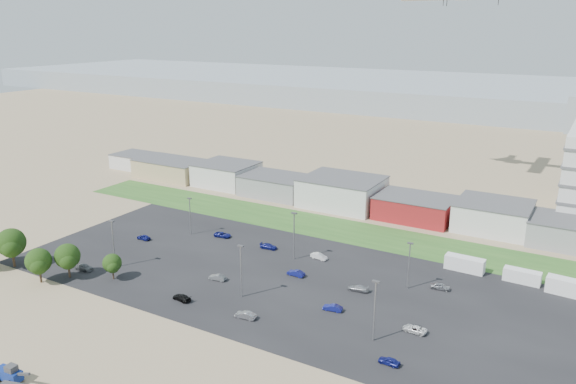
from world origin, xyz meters
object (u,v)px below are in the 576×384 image
Objects in this scene: parked_car_2 at (389,361)px; parked_car_5 at (144,237)px; parked_car_7 at (296,273)px; parked_car_13 at (245,315)px; parked_car_3 at (182,297)px; parked_car_0 at (415,329)px; parked_car_9 at (223,235)px; parked_car_4 at (217,277)px; telehandler at (8,373)px; parked_car_1 at (333,308)px; parked_car_12 at (358,288)px; parked_car_8 at (440,286)px; parked_car_6 at (269,246)px; box_trailer_a at (465,264)px; parked_car_11 at (319,256)px.

parked_car_5 reaches higher than parked_car_2.
parked_car_13 is at bearing 4.47° from parked_car_7.
parked_car_0 is at bearing 112.22° from parked_car_3.
parked_car_7 reaches higher than parked_car_9.
telehandler is at bearing -15.18° from parked_car_4.
parked_car_12 is (0.91, 9.70, -0.01)m from parked_car_1.
telehandler is 62.40m from parked_car_12.
parked_car_0 is 1.01× the size of parked_car_3.
parked_car_9 is (-26.72, 10.49, -0.04)m from parked_car_7.
parked_car_8 is (-0.15, 29.60, 0.07)m from parked_car_2.
parked_car_1 and parked_car_6 have the same top height.
telehandler is at bearing -44.16° from parked_car_0.
parked_car_8 is at bearing 133.42° from parked_car_1.
box_trailer_a is 44.11m from parked_car_6.
parked_car_4 is (-41.64, -0.42, 0.04)m from parked_car_0.
parked_car_6 is (-42.80, -10.63, -0.93)m from box_trailer_a.
parked_car_13 is (-27.78, -10.59, 0.07)m from parked_car_0.
parked_car_8 is at bearing -98.43° from parked_car_9.
parked_car_8 reaches higher than parked_car_0.
parked_car_3 is at bearing 56.42° from parked_car_5.
parked_car_1 is 0.89× the size of parked_car_12.
parked_car_11 is at bearing -94.20° from parked_car_6.
telehandler is 32.87m from parked_car_3.
parked_car_2 is 0.82× the size of parked_car_6.
parked_car_9 is (-13.11, 30.90, 0.00)m from parked_car_3.
parked_car_11 reaches higher than parked_car_12.
parked_car_11 is (42.62, 10.95, 0.03)m from parked_car_5.
parked_car_7 is (13.05, 9.85, 0.03)m from parked_car_4.
parked_car_2 is 0.93× the size of parked_car_4.
box_trailer_a is at bearing 142.79° from parked_car_1.
parked_car_11 is (-29.80, -10.05, -0.89)m from box_trailer_a.
telehandler is 64.46m from parked_car_0.
box_trailer_a is 36.27m from parked_car_7.
parked_car_5 is 56.49m from parked_car_12.
telehandler reaches higher than parked_car_3.
parked_car_11 is at bearing -131.33° from parked_car_12.
parked_car_6 is (0.80, 30.17, 0.01)m from parked_car_3.
telehandler is 1.65× the size of parked_car_6.
box_trailer_a reaches higher than parked_car_8.
parked_car_3 is at bearing -95.19° from parked_car_13.
parked_car_4 reaches higher than parked_car_3.
box_trailer_a is 49.84m from parked_car_13.
parked_car_9 is at bearing -109.14° from parked_car_12.
parked_car_12 is at bearing 92.39° from parked_car_7.
parked_car_11 is (26.90, -0.16, 0.05)m from parked_car_9.
box_trailer_a reaches higher than parked_car_1.
parked_car_2 is 0.87× the size of parked_car_13.
parked_car_1 is 0.90× the size of parked_car_3.
parked_car_6 is at bearing -123.34° from parked_car_2.
parked_car_0 is 17.36m from parked_car_12.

